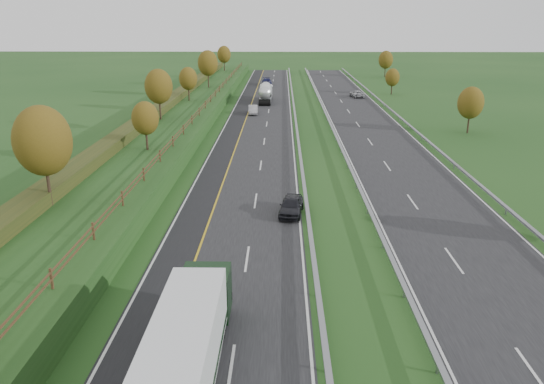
{
  "coord_description": "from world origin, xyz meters",
  "views": [
    {
      "loc": [
        3.56,
        -9.76,
        15.62
      ],
      "look_at": [
        2.8,
        30.97,
        2.2
      ],
      "focal_mm": 35.0,
      "sensor_mm": 36.0,
      "label": 1
    }
  ],
  "objects": [
    {
      "name": "box_lorry",
      "position": [
        -0.4,
        8.03,
        2.33
      ],
      "size": [
        2.58,
        16.28,
        4.06
      ],
      "color": "black",
      "rests_on": "near_carriageway"
    },
    {
      "name": "median_barrier_far",
      "position": [
        10.8,
        60.0,
        0.61
      ],
      "size": [
        0.32,
        200.0,
        0.71
      ],
      "color": "gray",
      "rests_on": "ground"
    },
    {
      "name": "car_silver_mid",
      "position": [
        -1.33,
        80.06,
        0.76
      ],
      "size": [
        1.73,
        4.43,
        1.44
      ],
      "primitive_type": "imported",
      "rotation": [
        0.0,
        0.0,
        0.05
      ],
      "color": "#9B9A9E",
      "rests_on": "near_carriageway"
    },
    {
      "name": "road_tanker",
      "position": [
        0.34,
        94.01,
        1.86
      ],
      "size": [
        2.4,
        11.22,
        3.46
      ],
      "color": "silver",
      "rests_on": "near_carriageway"
    },
    {
      "name": "trees_left",
      "position": [
        -12.64,
        56.63,
        6.37
      ],
      "size": [
        6.64,
        164.3,
        7.66
      ],
      "color": "#2D2116",
      "rests_on": "embankment_left"
    },
    {
      "name": "fence_left",
      "position": [
        -8.5,
        59.59,
        2.73
      ],
      "size": [
        0.12,
        189.06,
        1.2
      ],
      "color": "#422B19",
      "rests_on": "embankment_left"
    },
    {
      "name": "hedge_left",
      "position": [
        -15.0,
        60.0,
        2.55
      ],
      "size": [
        2.2,
        180.0,
        1.1
      ],
      "primitive_type": "cube",
      "color": "#2C3817",
      "rests_on": "embankment_left"
    },
    {
      "name": "car_small_far",
      "position": [
        -0.15,
        120.85,
        0.85
      ],
      "size": [
        2.54,
        5.71,
        1.63
      ],
      "primitive_type": "imported",
      "rotation": [
        0.0,
        0.0,
        0.05
      ],
      "color": "#151742",
      "rests_on": "near_carriageway"
    },
    {
      "name": "trees_far",
      "position": [
        29.8,
        89.21,
        4.25
      ],
      "size": [
        8.45,
        118.6,
        7.12
      ],
      "color": "#2D2116",
      "rests_on": "ground"
    },
    {
      "name": "median_barrier_near",
      "position": [
        5.7,
        60.0,
        0.61
      ],
      "size": [
        0.32,
        200.0,
        0.71
      ],
      "color": "gray",
      "rests_on": "ground"
    },
    {
      "name": "car_oncoming",
      "position": [
        18.99,
        100.55,
        0.71
      ],
      "size": [
        2.75,
        5.06,
        1.35
      ],
      "primitive_type": "imported",
      "rotation": [
        0.0,
        0.0,
        3.25
      ],
      "color": "#ABACB0",
      "rests_on": "far_carriageway"
    },
    {
      "name": "embankment_left",
      "position": [
        -13.0,
        60.0,
        1.0
      ],
      "size": [
        12.0,
        200.0,
        2.0
      ],
      "primitive_type": "cube",
      "color": "#1D4418",
      "rests_on": "ground"
    },
    {
      "name": "ground",
      "position": [
        8.0,
        55.0,
        0.0
      ],
      "size": [
        400.0,
        400.0,
        0.0
      ],
      "primitive_type": "plane",
      "color": "#1D4418",
      "rests_on": "ground"
    },
    {
      "name": "hard_shoulder",
      "position": [
        -3.75,
        60.0,
        0.02
      ],
      "size": [
        3.0,
        200.0,
        0.04
      ],
      "primitive_type": "cube",
      "color": "black",
      "rests_on": "ground"
    },
    {
      "name": "near_carriageway",
      "position": [
        0.0,
        60.0,
        0.02
      ],
      "size": [
        10.5,
        200.0,
        0.04
      ],
      "primitive_type": "cube",
      "color": "black",
      "rests_on": "ground"
    },
    {
      "name": "outer_barrier_far",
      "position": [
        22.3,
        60.0,
        0.62
      ],
      "size": [
        0.32,
        200.0,
        0.71
      ],
      "color": "gray",
      "rests_on": "ground"
    },
    {
      "name": "lane_markings",
      "position": [
        6.4,
        59.88,
        0.05
      ],
      "size": [
        26.75,
        200.0,
        0.01
      ],
      "color": "silver",
      "rests_on": "near_carriageway"
    },
    {
      "name": "far_carriageway",
      "position": [
        16.5,
        60.0,
        0.02
      ],
      "size": [
        10.5,
        200.0,
        0.04
      ],
      "primitive_type": "cube",
      "color": "black",
      "rests_on": "ground"
    },
    {
      "name": "car_dark_near",
      "position": [
        4.4,
        31.68,
        0.8
      ],
      "size": [
        2.36,
        4.68,
        1.53
      ],
      "primitive_type": "imported",
      "rotation": [
        0.0,
        0.0,
        -0.13
      ],
      "color": "black",
      "rests_on": "near_carriageway"
    }
  ]
}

